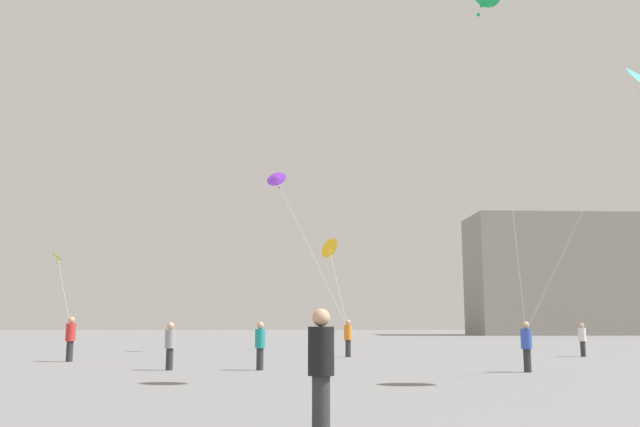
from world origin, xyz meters
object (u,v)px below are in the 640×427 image
object	(u,v)px
kite_amber_diamond	(329,248)
kite_lime_diamond	(58,258)
person_in_grey	(170,344)
kite_violet_diamond	(277,179)
person_in_black	(321,364)
person_in_white	(582,338)
person_in_red	(70,337)
building_left_hall	(564,275)
person_in_teal	(260,344)
person_in_orange	(348,336)
person_in_blue	(527,344)

from	to	relation	value
kite_amber_diamond	kite_lime_diamond	bearing A→B (deg)	-172.06
person_in_grey	kite_violet_diamond	xyz separation A→B (m)	(3.07, 14.08, 8.87)
person_in_black	person_in_white	bearing A→B (deg)	168.25
person_in_black	kite_lime_diamond	world-z (taller)	kite_lime_diamond
person_in_red	building_left_hall	world-z (taller)	building_left_hall
person_in_black	person_in_grey	xyz separation A→B (m)	(-4.75, 13.19, -0.11)
person_in_grey	person_in_white	xyz separation A→B (m)	(17.95, 8.59, -0.01)
kite_lime_diamond	building_left_hall	xyz separation A→B (m)	(49.89, 49.47, 2.63)
person_in_black	kite_lime_diamond	bearing A→B (deg)	-134.00
building_left_hall	person_in_white	bearing A→B (deg)	-111.36
person_in_teal	kite_lime_diamond	world-z (taller)	kite_lime_diamond
person_in_white	kite_amber_diamond	world-z (taller)	kite_amber_diamond
person_in_red	person_in_white	xyz separation A→B (m)	(23.07, 3.42, -0.14)
person_in_orange	person_in_white	bearing A→B (deg)	66.23
person_in_orange	kite_amber_diamond	world-z (taller)	kite_amber_diamond
kite_lime_diamond	kite_amber_diamond	distance (m)	16.17
person_in_grey	kite_amber_diamond	xyz separation A→B (m)	(6.25, 18.09, 5.36)
person_in_black	person_in_blue	size ratio (longest dim) A/B	1.10
person_in_red	building_left_hall	bearing A→B (deg)	117.14
person_in_blue	kite_amber_diamond	bearing A→B (deg)	-84.07
person_in_black	kite_violet_diamond	world-z (taller)	kite_violet_diamond
person_in_white	kite_violet_diamond	bearing A→B (deg)	-72.69
person_in_blue	building_left_hall	distance (m)	72.74
person_in_black	person_in_orange	distance (m)	21.93
person_in_orange	person_in_red	bearing A→B (deg)	-97.05
kite_violet_diamond	person_in_red	bearing A→B (deg)	-132.59
kite_violet_diamond	building_left_hall	bearing A→B (deg)	54.12
person_in_red	person_in_teal	bearing A→B (deg)	31.41
person_in_white	person_in_blue	world-z (taller)	person_in_blue
person_in_red	person_in_blue	xyz separation A→B (m)	(17.00, -6.47, -0.11)
person_in_black	building_left_hall	size ratio (longest dim) A/B	0.07
person_in_red	building_left_hall	distance (m)	75.62
kite_amber_diamond	building_left_hall	bearing A→B (deg)	54.34
person_in_orange	person_in_black	bearing A→B (deg)	-28.62
person_in_teal	person_in_red	bearing A→B (deg)	122.17
person_in_black	person_in_red	size ratio (longest dim) A/B	0.98
kite_violet_diamond	kite_lime_diamond	distance (m)	13.68
person_in_black	kite_amber_diamond	distance (m)	31.75
kite_amber_diamond	person_in_grey	bearing A→B (deg)	-109.05
person_in_white	person_in_black	bearing A→B (deg)	6.35
person_in_grey	kite_amber_diamond	bearing A→B (deg)	-66.70
kite_violet_diamond	person_in_grey	bearing A→B (deg)	-102.31
person_in_grey	kite_lime_diamond	bearing A→B (deg)	-16.09
person_in_grey	kite_violet_diamond	bearing A→B (deg)	-59.96
person_in_grey	kite_amber_diamond	distance (m)	19.88
person_in_blue	person_in_orange	world-z (taller)	person_in_orange
person_in_grey	person_in_blue	xyz separation A→B (m)	(11.88, -1.31, 0.02)
person_in_red	person_in_grey	bearing A→B (deg)	18.85
person_in_orange	building_left_hall	bearing A→B (deg)	126.04
person_in_blue	kite_lime_diamond	distance (m)	27.96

